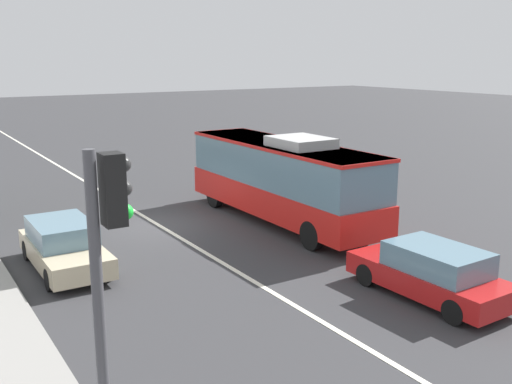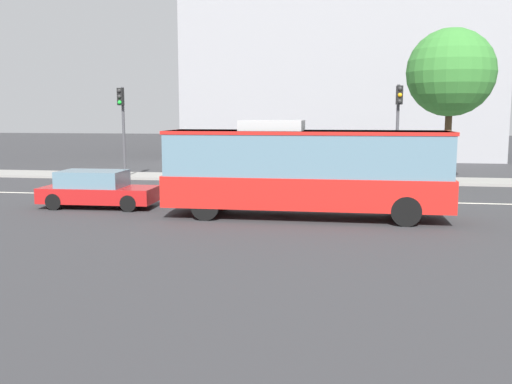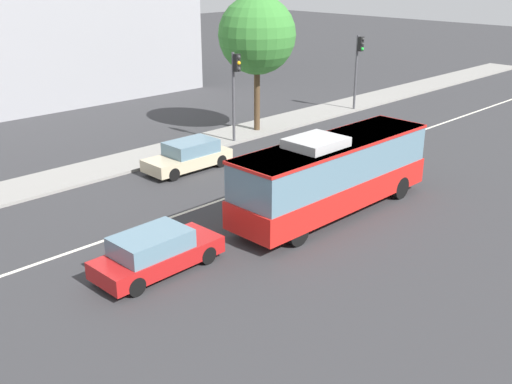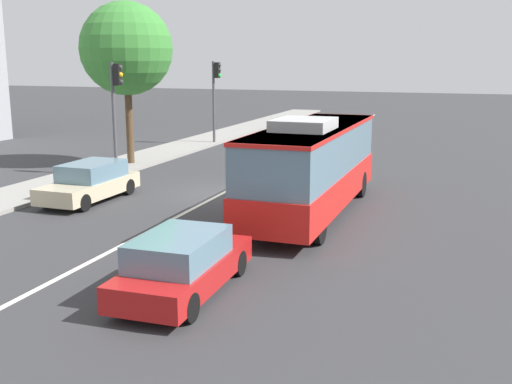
{
  "view_description": "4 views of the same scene",
  "coord_description": "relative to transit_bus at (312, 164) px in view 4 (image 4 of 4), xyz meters",
  "views": [
    {
      "loc": [
        -20.51,
        8.51,
        6.34
      ],
      "look_at": [
        -2.0,
        -3.16,
        1.31
      ],
      "focal_mm": 41.65,
      "sensor_mm": 36.0,
      "label": 1
    },
    {
      "loc": [
        -0.69,
        -24.23,
        3.67
      ],
      "look_at": [
        -3.98,
        -3.56,
        0.78
      ],
      "focal_mm": 39.56,
      "sensor_mm": 36.0,
      "label": 2
    },
    {
      "loc": [
        -20.68,
        -18.65,
        9.85
      ],
      "look_at": [
        -4.48,
        -2.17,
        0.97
      ],
      "focal_mm": 42.15,
      "sensor_mm": 36.0,
      "label": 3
    },
    {
      "loc": [
        -22.63,
        -9.59,
        5.37
      ],
      "look_at": [
        -3.59,
        -2.74,
        0.99
      ],
      "focal_mm": 43.44,
      "sensor_mm": 36.0,
      "label": 4
    }
  ],
  "objects": [
    {
      "name": "lane_centre_line",
      "position": [
        2.11,
        4.27,
        -1.8
      ],
      "size": [
        76.0,
        0.16,
        0.01
      ],
      "primitive_type": "cube",
      "color": "silver",
      "rests_on": "ground_plane"
    },
    {
      "name": "street_tree_kerbside_left",
      "position": [
        6.75,
        11.31,
        4.01
      ],
      "size": [
        4.58,
        4.58,
        8.13
      ],
      "color": "#4C3823",
      "rests_on": "ground_plane"
    },
    {
      "name": "ground_plane",
      "position": [
        2.11,
        4.27,
        -1.81
      ],
      "size": [
        160.0,
        160.0,
        0.0
      ],
      "primitive_type": "plane",
      "color": "#333335"
    },
    {
      "name": "traffic_light_mid_block",
      "position": [
        15.59,
        10.37,
        1.75
      ],
      "size": [
        0.33,
        0.62,
        5.2
      ],
      "rotation": [
        0.0,
        0.0,
        -1.62
      ],
      "color": "#47474C",
      "rests_on": "ground_plane"
    },
    {
      "name": "traffic_light_far_corner",
      "position": [
        4.07,
        10.31,
        1.75
      ],
      "size": [
        0.34,
        0.62,
        5.2
      ],
      "rotation": [
        0.0,
        0.0,
        -1.48
      ],
      "color": "#47474C",
      "rests_on": "ground_plane"
    },
    {
      "name": "sedan_beige",
      "position": [
        -0.77,
        8.56,
        -1.09
      ],
      "size": [
        4.51,
        1.85,
        1.46
      ],
      "rotation": [
        0.0,
        0.0,
        3.13
      ],
      "color": "#C6B793",
      "rests_on": "ground_plane"
    },
    {
      "name": "sedan_red",
      "position": [
        -8.29,
        0.89,
        -1.09
      ],
      "size": [
        4.54,
        1.91,
        1.46
      ],
      "rotation": [
        0.0,
        0.0,
        0.03
      ],
      "color": "#B21919",
      "rests_on": "ground_plane"
    },
    {
      "name": "sidewalk_kerb",
      "position": [
        2.11,
        11.63,
        -1.74
      ],
      "size": [
        80.0,
        2.95,
        0.14
      ],
      "primitive_type": "cube",
      "color": "gray",
      "rests_on": "ground_plane"
    },
    {
      "name": "transit_bus",
      "position": [
        0.0,
        0.0,
        0.0
      ],
      "size": [
        10.0,
        2.5,
        3.46
      ],
      "rotation": [
        0.0,
        0.0,
        -0.0
      ],
      "color": "red",
      "rests_on": "ground_plane"
    }
  ]
}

